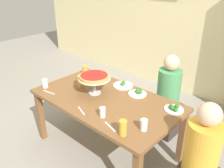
# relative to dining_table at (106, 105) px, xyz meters

# --- Properties ---
(ground_plane) EXTENTS (12.00, 12.00, 0.00)m
(ground_plane) POSITION_rel_dining_table_xyz_m (0.00, 0.00, -0.66)
(ground_plane) COLOR gray
(rear_partition) EXTENTS (8.00, 0.12, 2.80)m
(rear_partition) POSITION_rel_dining_table_xyz_m (0.00, 2.20, 0.74)
(rear_partition) COLOR beige
(rear_partition) RESTS_ON ground_plane
(dining_table) EXTENTS (1.71, 0.97, 0.74)m
(dining_table) POSITION_rel_dining_table_xyz_m (0.00, 0.00, 0.00)
(dining_table) COLOR brown
(dining_table) RESTS_ON ground_plane
(diner_far_right) EXTENTS (0.34, 0.34, 1.15)m
(diner_far_right) POSITION_rel_dining_table_xyz_m (0.36, 0.81, -0.17)
(diner_far_right) COLOR #382D28
(diner_far_right) RESTS_ON ground_plane
(diner_head_east) EXTENTS (0.34, 0.34, 1.15)m
(diner_head_east) POSITION_rel_dining_table_xyz_m (1.18, -0.03, -0.17)
(diner_head_east) COLOR #382D28
(diner_head_east) RESTS_ON ground_plane
(deep_dish_pizza_stand) EXTENTS (0.39, 0.39, 0.24)m
(deep_dish_pizza_stand) POSITION_rel_dining_table_xyz_m (-0.19, -0.00, 0.29)
(deep_dish_pizza_stand) COLOR silver
(deep_dish_pizza_stand) RESTS_ON dining_table
(salad_plate_near_diner) EXTENTS (0.21, 0.21, 0.07)m
(salad_plate_near_diner) POSITION_rel_dining_table_xyz_m (0.71, 0.30, 0.10)
(salad_plate_near_diner) COLOR white
(salad_plate_near_diner) RESTS_ON dining_table
(salad_plate_far_diner) EXTENTS (0.26, 0.26, 0.07)m
(salad_plate_far_diner) POSITION_rel_dining_table_xyz_m (-0.07, 0.38, 0.10)
(salad_plate_far_diner) COLOR white
(salad_plate_far_diner) RESTS_ON dining_table
(salad_plate_spare) EXTENTS (0.22, 0.22, 0.07)m
(salad_plate_spare) POSITION_rel_dining_table_xyz_m (0.21, 0.33, 0.11)
(salad_plate_spare) COLOR white
(salad_plate_spare) RESTS_ON dining_table
(beer_glass_amber_tall) EXTENTS (0.07, 0.07, 0.15)m
(beer_glass_amber_tall) POSITION_rel_dining_table_xyz_m (-0.68, 0.28, 0.16)
(beer_glass_amber_tall) COLOR gold
(beer_glass_amber_tall) RESTS_ON dining_table
(beer_glass_amber_short) EXTENTS (0.07, 0.07, 0.15)m
(beer_glass_amber_short) POSITION_rel_dining_table_xyz_m (0.58, -0.39, 0.16)
(beer_glass_amber_short) COLOR gold
(beer_glass_amber_short) RESTS_ON dining_table
(beer_glass_amber_spare) EXTENTS (0.08, 0.08, 0.15)m
(beer_glass_amber_spare) POSITION_rel_dining_table_xyz_m (-0.46, -0.00, 0.16)
(beer_glass_amber_spare) COLOR gold
(beer_glass_amber_spare) RESTS_ON dining_table
(water_glass_clear_near) EXTENTS (0.07, 0.07, 0.11)m
(water_glass_clear_near) POSITION_rel_dining_table_xyz_m (0.68, -0.20, 0.14)
(water_glass_clear_near) COLOR white
(water_glass_clear_near) RESTS_ON dining_table
(water_glass_clear_far) EXTENTS (0.06, 0.06, 0.11)m
(water_glass_clear_far) POSITION_rel_dining_table_xyz_m (0.24, -0.30, 0.14)
(water_glass_clear_far) COLOR white
(water_glass_clear_far) RESTS_ON dining_table
(water_glass_clear_spare) EXTENTS (0.07, 0.07, 0.11)m
(water_glass_clear_spare) POSITION_rel_dining_table_xyz_m (-0.77, -0.31, 0.14)
(water_glass_clear_spare) COLOR white
(water_glass_clear_spare) RESTS_ON dining_table
(cutlery_fork_near) EXTENTS (0.18, 0.05, 0.00)m
(cutlery_fork_near) POSITION_rel_dining_table_xyz_m (-0.61, -0.37, 0.09)
(cutlery_fork_near) COLOR silver
(cutlery_fork_near) RESTS_ON dining_table
(cutlery_knife_near) EXTENTS (0.18, 0.06, 0.00)m
(cutlery_knife_near) POSITION_rel_dining_table_xyz_m (0.42, -0.38, 0.09)
(cutlery_knife_near) COLOR silver
(cutlery_knife_near) RESTS_ON dining_table
(cutlery_fork_far) EXTENTS (0.17, 0.08, 0.00)m
(cutlery_fork_far) POSITION_rel_dining_table_xyz_m (-0.01, -0.38, 0.09)
(cutlery_fork_far) COLOR silver
(cutlery_fork_far) RESTS_ON dining_table
(cutlery_knife_far) EXTENTS (0.18, 0.05, 0.00)m
(cutlery_knife_far) POSITION_rel_dining_table_xyz_m (-0.58, 0.39, 0.09)
(cutlery_knife_far) COLOR silver
(cutlery_knife_far) RESTS_ON dining_table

